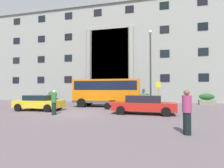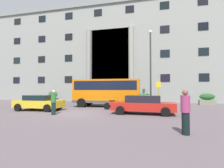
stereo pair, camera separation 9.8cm
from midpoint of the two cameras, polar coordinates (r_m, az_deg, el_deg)
The scene contains 16 objects.
ground_plane at distance 13.54m, azimuth -12.49°, elevation -9.61°, with size 80.00×64.00×0.12m, color #62565B.
office_building_facade at distance 30.69m, azimuth 2.26°, elevation 9.31°, with size 42.82×9.64×15.42m.
orange_minibus at distance 18.21m, azimuth -1.78°, elevation -2.16°, with size 6.85×2.84×2.82m.
bus_stop_sign at distance 19.72m, azimuth 14.84°, elevation -2.22°, with size 0.44×0.08×2.63m.
hedge_planter_entrance_right at distance 23.05m, azimuth 0.51°, elevation -4.69°, with size 1.42×0.99×1.31m.
hedge_planter_far_west at distance 23.52m, azimuth 28.52°, elevation -4.41°, with size 1.78×0.74×1.32m.
hedge_planter_entrance_left at distance 22.25m, azimuth 10.32°, elevation -4.79°, with size 2.12×0.80×1.29m.
hedge_planter_east at distance 27.19m, azimuth -18.98°, elevation -3.84°, with size 1.50×0.73×1.62m.
hedge_planter_west at distance 25.07m, azimuth -10.78°, elevation -4.52°, with size 1.72×0.75×1.23m.
parked_estate_mid at distance 13.04m, azimuth 10.15°, elevation -6.55°, with size 4.56×2.14×1.36m.
parked_sedan_far at distance 16.20m, azimuth -22.83°, elevation -5.58°, with size 3.98×2.17×1.30m.
scooter_by_planter at distance 18.69m, azimuth -20.94°, elevation -5.77°, with size 2.00×0.62×0.89m.
motorcycle_near_kerb at distance 15.50m, azimuth 0.46°, elevation -6.75°, with size 1.93×0.55×0.89m.
pedestrian_woman_dark_dress at distance 13.02m, azimuth -18.70°, elevation -5.69°, with size 0.36×0.36×1.75m.
pedestrian_woman_with_bag at distance 7.55m, azimuth 22.99°, elevation -8.35°, with size 0.36×0.36×1.78m.
lamppost_plaza_centre at distance 20.29m, azimuth 12.35°, elevation 7.08°, with size 0.40×0.40×8.54m.
Camera 1 is at (5.82, -12.07, 1.78)m, focal length 27.92 mm.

